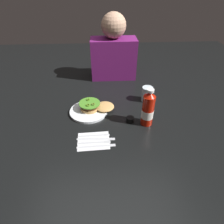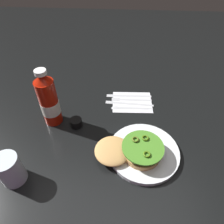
% 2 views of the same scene
% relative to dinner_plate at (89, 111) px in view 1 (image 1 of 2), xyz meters
% --- Properties ---
extents(ground_plane, '(3.00, 3.00, 0.00)m').
position_rel_dinner_plate_xyz_m(ground_plane, '(0.13, -0.01, -0.01)').
color(ground_plane, black).
extents(dinner_plate, '(0.24, 0.24, 0.02)m').
position_rel_dinner_plate_xyz_m(dinner_plate, '(0.00, 0.00, 0.00)').
color(dinner_plate, white).
rests_on(dinner_plate, ground_plane).
extents(burger_sandwich, '(0.23, 0.14, 0.05)m').
position_rel_dinner_plate_xyz_m(burger_sandwich, '(0.04, 0.02, 0.03)').
color(burger_sandwich, tan).
rests_on(burger_sandwich, dinner_plate).
extents(ketchup_bottle, '(0.07, 0.07, 0.23)m').
position_rel_dinner_plate_xyz_m(ketchup_bottle, '(0.35, -0.13, 0.09)').
color(ketchup_bottle, '#B01708').
rests_on(ketchup_bottle, ground_plane).
extents(water_glass, '(0.07, 0.07, 0.10)m').
position_rel_dinner_plate_xyz_m(water_glass, '(0.40, 0.12, 0.04)').
color(water_glass, silver).
rests_on(water_glass, ground_plane).
extents(condiment_cup, '(0.05, 0.05, 0.03)m').
position_rel_dinner_plate_xyz_m(condiment_cup, '(0.26, -0.11, 0.01)').
color(condiment_cup, black).
rests_on(condiment_cup, ground_plane).
extents(napkin, '(0.18, 0.14, 0.00)m').
position_rel_dinner_plate_xyz_m(napkin, '(0.04, -0.26, -0.01)').
color(napkin, white).
rests_on(napkin, ground_plane).
extents(steak_knife, '(0.20, 0.02, 0.00)m').
position_rel_dinner_plate_xyz_m(steak_knife, '(0.07, -0.30, -0.00)').
color(steak_knife, silver).
rests_on(steak_knife, napkin).
extents(fork_utensil, '(0.18, 0.02, 0.00)m').
position_rel_dinner_plate_xyz_m(fork_utensil, '(0.06, -0.28, -0.00)').
color(fork_utensil, silver).
rests_on(fork_utensil, napkin).
extents(butter_knife, '(0.21, 0.03, 0.00)m').
position_rel_dinner_plate_xyz_m(butter_knife, '(0.06, -0.25, -0.00)').
color(butter_knife, silver).
rests_on(butter_knife, napkin).
extents(spoon_utensil, '(0.18, 0.03, 0.00)m').
position_rel_dinner_plate_xyz_m(spoon_utensil, '(0.06, -0.22, -0.00)').
color(spoon_utensil, silver).
rests_on(spoon_utensil, napkin).
extents(diner_person, '(0.36, 0.19, 0.51)m').
position_rel_dinner_plate_xyz_m(diner_person, '(0.19, 0.52, 0.21)').
color(diner_person, '#6A1961').
rests_on(diner_person, ground_plane).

